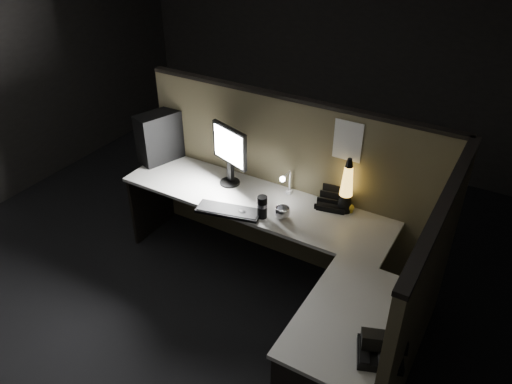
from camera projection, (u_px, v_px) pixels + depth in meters
The scene contains 17 objects.
floor at pixel (232, 317), 3.95m from camera, with size 6.00×6.00×0.00m, color black.
room_shell at pixel (225, 132), 3.07m from camera, with size 6.00×6.00×6.00m.
partition_back at pixel (289, 183), 4.21m from camera, with size 2.66×0.06×1.50m, color brown.
partition_right at pixel (421, 303), 3.05m from camera, with size 0.06×1.66×1.50m, color brown.
desk at pixel (268, 250), 3.74m from camera, with size 2.60×1.60×0.73m.
pc_tower at pixel (161, 136), 4.50m from camera, with size 0.19×0.43×0.45m, color black.
monitor at pixel (230, 150), 4.10m from camera, with size 0.39×0.18×0.52m.
keyboard at pixel (228, 211), 3.89m from camera, with size 0.50×0.17×0.02m, color black.
mouse at pixel (242, 213), 3.86m from camera, with size 0.09×0.07×0.04m, color black.
clip_lamp at pixel (286, 183), 4.00m from camera, with size 0.04×0.18×0.23m.
organizer at pixel (333, 201), 3.95m from camera, with size 0.26×0.24×0.17m.
lava_lamp at pixel (346, 189), 3.82m from camera, with size 0.12×0.12×0.46m.
travel_mug at pixel (262, 207), 3.79m from camera, with size 0.08×0.08×0.18m, color black.
steel_mug at pixel (282, 213), 3.81m from camera, with size 0.12×0.12×0.09m, color silver.
figurine at pixel (351, 208), 3.87m from camera, with size 0.05×0.05×0.05m, color yellow.
pinned_paper at pixel (348, 141), 3.69m from camera, with size 0.22×0.00×0.32m, color white.
desk_phone at pixel (381, 349), 2.71m from camera, with size 0.30×0.30×0.15m.
Camera 1 is at (1.57, -2.30, 2.98)m, focal length 35.00 mm.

